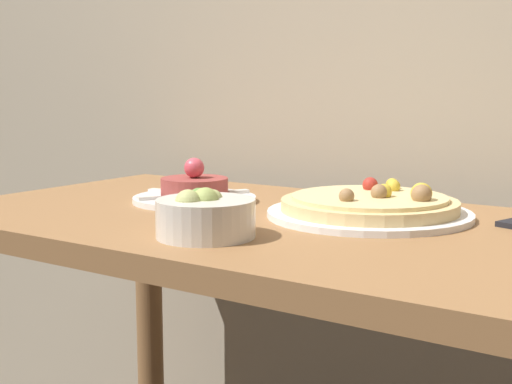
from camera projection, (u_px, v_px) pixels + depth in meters
dining_table at (290, 300)px, 1.12m from camera, size 1.17×0.61×0.76m
pizza_plate at (370, 207)px, 1.12m from camera, size 0.32×0.32×0.06m
tartare_plate at (195, 192)px, 1.27m from camera, size 0.22×0.22×0.08m
small_bowl at (205, 216)px, 0.97m from camera, size 0.14×0.14×0.07m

